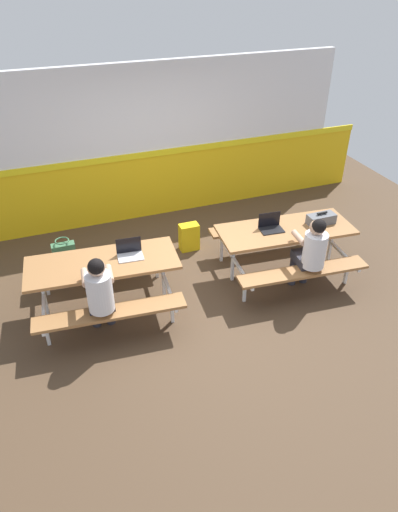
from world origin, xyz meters
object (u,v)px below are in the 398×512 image
object	(u,v)px
student_further	(311,250)
tote_bag_bright	(64,254)
student_nearer	(100,291)
toolbox_grey	(321,219)
picnic_table_right	(284,238)
laptop_dark	(271,226)
picnic_table_left	(104,272)
laptop_silver	(130,253)
backpack_dark	(189,237)

from	to	relation	value
student_further	tote_bag_bright	world-z (taller)	student_further
student_nearer	toolbox_grey	xyz separation A→B (m)	(3.24, 0.43, 0.10)
picnic_table_right	laptop_dark	bearing A→B (deg)	165.14
student_nearer	student_further	bearing A→B (deg)	-1.90
laptop_dark	toolbox_grey	distance (m)	0.75
picnic_table_left	student_further	size ratio (longest dim) A/B	1.62
student_nearer	laptop_dark	distance (m)	2.55
laptop_silver	backpack_dark	bearing A→B (deg)	41.00
laptop_silver	toolbox_grey	xyz separation A→B (m)	(2.74, -0.13, 0.02)
student_nearer	picnic_table_left	bearing A→B (deg)	76.21
student_further	picnic_table_left	bearing A→B (deg)	166.36
picnic_table_right	laptop_dark	distance (m)	0.30
picnic_table_right	toolbox_grey	world-z (taller)	toolbox_grey
picnic_table_left	student_nearer	bearing A→B (deg)	-103.79
student_further	toolbox_grey	xyz separation A→B (m)	(0.47, 0.52, 0.10)
laptop_silver	laptop_dark	world-z (taller)	same
backpack_dark	laptop_silver	bearing A→B (deg)	-139.00
picnic_table_left	laptop_silver	size ratio (longest dim) A/B	5.78
student_further	laptop_dark	distance (m)	0.68
backpack_dark	tote_bag_bright	size ratio (longest dim) A/B	1.02
picnic_table_right	picnic_table_left	bearing A→B (deg)	178.34
picnic_table_left	student_further	bearing A→B (deg)	-13.64
picnic_table_left	picnic_table_right	world-z (taller)	same
picnic_table_right	toolbox_grey	bearing A→B (deg)	-4.95
picnic_table_left	laptop_silver	bearing A→B (deg)	0.99
laptop_silver	tote_bag_bright	distance (m)	1.56
laptop_dark	tote_bag_bright	world-z (taller)	laptop_dark
student_further	laptop_silver	xyz separation A→B (m)	(-2.27, 0.65, 0.08)
laptop_dark	backpack_dark	world-z (taller)	laptop_dark
tote_bag_bright	picnic_table_left	bearing A→B (deg)	-72.17
picnic_table_left	laptop_silver	xyz separation A→B (m)	(0.36, 0.01, 0.21)
backpack_dark	picnic_table_left	bearing A→B (deg)	-146.41
picnic_table_right	student_nearer	size ratio (longest dim) A/B	1.62
picnic_table_left	laptop_dark	size ratio (longest dim) A/B	5.78
laptop_silver	laptop_dark	bearing A→B (deg)	-0.72
laptop_dark	backpack_dark	distance (m)	1.44
student_further	tote_bag_bright	bearing A→B (deg)	148.26
student_nearer	laptop_silver	bearing A→B (deg)	48.16
laptop_silver	tote_bag_bright	xyz separation A→B (m)	(-0.76, 1.23, -0.59)
picnic_table_left	laptop_dark	world-z (taller)	laptop_dark
picnic_table_left	student_nearer	distance (m)	0.58
student_nearer	backpack_dark	xyz separation A→B (m)	(1.63, 1.54, -0.49)
picnic_table_right	tote_bag_bright	world-z (taller)	picnic_table_right
laptop_silver	picnic_table_right	bearing A→B (deg)	-2.10
picnic_table_left	tote_bag_bright	size ratio (longest dim) A/B	4.54
laptop_dark	backpack_dark	bearing A→B (deg)	130.12
picnic_table_left	student_further	world-z (taller)	student_further
picnic_table_right	laptop_silver	bearing A→B (deg)	177.90
toolbox_grey	backpack_dark	size ratio (longest dim) A/B	0.91
picnic_table_right	laptop_dark	world-z (taller)	laptop_dark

